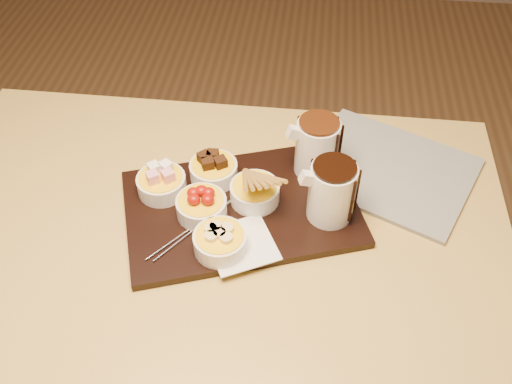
# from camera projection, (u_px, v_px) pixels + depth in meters

# --- Properties ---
(dining_table) EXTENTS (1.20, 0.80, 0.75)m
(dining_table) POSITION_uv_depth(u_px,v_px,m) (210.00, 258.00, 1.20)
(dining_table) COLOR gold
(dining_table) RESTS_ON ground
(serving_board) EXTENTS (0.53, 0.43, 0.02)m
(serving_board) POSITION_uv_depth(u_px,v_px,m) (241.00, 208.00, 1.15)
(serving_board) COLOR black
(serving_board) RESTS_ON dining_table
(napkin) EXTENTS (0.16, 0.16, 0.00)m
(napkin) POSITION_uv_depth(u_px,v_px,m) (241.00, 244.00, 1.07)
(napkin) COLOR white
(napkin) RESTS_ON serving_board
(bowl_marshmallows) EXTENTS (0.10, 0.10, 0.04)m
(bowl_marshmallows) POSITION_uv_depth(u_px,v_px,m) (162.00, 184.00, 1.16)
(bowl_marshmallows) COLOR white
(bowl_marshmallows) RESTS_ON serving_board
(bowl_cake) EXTENTS (0.10, 0.10, 0.04)m
(bowl_cake) POSITION_uv_depth(u_px,v_px,m) (214.00, 171.00, 1.19)
(bowl_cake) COLOR white
(bowl_cake) RESTS_ON serving_board
(bowl_strawberries) EXTENTS (0.10, 0.10, 0.04)m
(bowl_strawberries) POSITION_uv_depth(u_px,v_px,m) (202.00, 207.00, 1.12)
(bowl_strawberries) COLOR white
(bowl_strawberries) RESTS_ON serving_board
(bowl_biscotti) EXTENTS (0.10, 0.10, 0.04)m
(bowl_biscotti) POSITION_uv_depth(u_px,v_px,m) (255.00, 193.00, 1.14)
(bowl_biscotti) COLOR white
(bowl_biscotti) RESTS_ON serving_board
(bowl_bananas) EXTENTS (0.10, 0.10, 0.04)m
(bowl_bananas) POSITION_uv_depth(u_px,v_px,m) (220.00, 242.00, 1.06)
(bowl_bananas) COLOR white
(bowl_bananas) RESTS_ON serving_board
(pitcher_dark_chocolate) EXTENTS (0.11, 0.11, 0.12)m
(pitcher_dark_chocolate) POSITION_uv_depth(u_px,v_px,m) (332.00, 192.00, 1.09)
(pitcher_dark_chocolate) COLOR silver
(pitcher_dark_chocolate) RESTS_ON serving_board
(pitcher_milk_chocolate) EXTENTS (0.11, 0.11, 0.12)m
(pitcher_milk_chocolate) POSITION_uv_depth(u_px,v_px,m) (317.00, 147.00, 1.18)
(pitcher_milk_chocolate) COLOR silver
(pitcher_milk_chocolate) RESTS_ON serving_board
(fondue_skewers) EXTENTS (0.22, 0.19, 0.01)m
(fondue_skewers) POSITION_uv_depth(u_px,v_px,m) (199.00, 222.00, 1.11)
(fondue_skewers) COLOR silver
(fondue_skewers) RESTS_ON serving_board
(newspaper) EXTENTS (0.43, 0.40, 0.01)m
(newspaper) POSITION_uv_depth(u_px,v_px,m) (388.00, 170.00, 1.24)
(newspaper) COLOR beige
(newspaper) RESTS_ON dining_table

